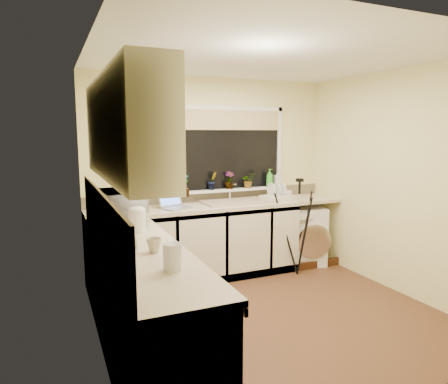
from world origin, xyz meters
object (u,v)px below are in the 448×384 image
(cup_left, at_px, (154,245))
(microwave, at_px, (122,206))
(glass_jug, at_px, (172,257))
(steel_jar, at_px, (133,244))
(washing_machine, at_px, (302,235))
(plant_b, at_px, (212,181))
(cup_back, at_px, (287,194))
(soap_bottle_green, at_px, (270,178))
(soap_bottle_clear, at_px, (278,178))
(plant_c, at_px, (229,180))
(tripod, at_px, (298,227))
(plant_d, at_px, (248,180))
(kettle, at_px, (137,221))
(laptop, at_px, (174,203))
(dish_rack, at_px, (278,198))
(plant_a, at_px, (184,182))

(cup_left, bearing_deg, microwave, 92.00)
(glass_jug, relative_size, steel_jar, 1.75)
(washing_machine, distance_m, plant_b, 1.46)
(cup_back, relative_size, cup_left, 1.19)
(soap_bottle_green, bearing_deg, washing_machine, -27.34)
(soap_bottle_clear, bearing_deg, plant_c, 179.04)
(tripod, distance_m, steel_jar, 2.58)
(microwave, xyz_separation_m, cup_left, (0.04, -1.10, -0.11))
(glass_jug, xyz_separation_m, plant_b, (1.21, 2.32, 0.18))
(washing_machine, relative_size, plant_c, 3.48)
(plant_b, height_order, cup_back, plant_b)
(steel_jar, distance_m, plant_d, 2.55)
(steel_jar, bearing_deg, microwave, 84.74)
(kettle, bearing_deg, steel_jar, -104.50)
(microwave, height_order, cup_left, microwave)
(tripod, height_order, cup_left, tripod)
(washing_machine, bearing_deg, cup_back, 175.36)
(laptop, height_order, microwave, microwave)
(plant_c, bearing_deg, cup_back, -10.40)
(cup_left, bearing_deg, plant_c, 52.16)
(plant_b, bearing_deg, laptop, -156.38)
(glass_jug, bearing_deg, soap_bottle_clear, 46.75)
(tripod, xyz_separation_m, soap_bottle_green, (-0.09, 0.57, 0.56))
(dish_rack, relative_size, soap_bottle_green, 1.71)
(washing_machine, distance_m, laptop, 1.89)
(plant_b, xyz_separation_m, soap_bottle_green, (0.82, -0.03, 0.01))
(tripod, relative_size, plant_a, 5.37)
(plant_b, bearing_deg, kettle, -134.45)
(cup_left, bearing_deg, dish_rack, 38.71)
(glass_jug, bearing_deg, dish_rack, 45.53)
(kettle, relative_size, glass_jug, 1.15)
(washing_machine, bearing_deg, steel_jar, -133.25)
(steel_jar, distance_m, plant_c, 2.38)
(microwave, bearing_deg, cup_back, -79.17)
(plant_c, height_order, soap_bottle_clear, plant_c)
(dish_rack, relative_size, microwave, 0.71)
(tripod, xyz_separation_m, plant_c, (-0.68, 0.58, 0.55))
(plant_a, distance_m, plant_d, 0.87)
(washing_machine, distance_m, cup_left, 2.99)
(microwave, relative_size, cup_back, 4.27)
(washing_machine, distance_m, plant_a, 1.78)
(washing_machine, xyz_separation_m, laptop, (-1.80, -0.02, 0.57))
(washing_machine, distance_m, steel_jar, 3.05)
(washing_machine, bearing_deg, dish_rack, -161.27)
(soap_bottle_clear, distance_m, cup_left, 2.86)
(plant_a, bearing_deg, glass_jug, -109.76)
(soap_bottle_green, bearing_deg, laptop, -170.93)
(plant_b, distance_m, soap_bottle_green, 0.82)
(steel_jar, distance_m, cup_back, 2.87)
(tripod, bearing_deg, kettle, 172.11)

